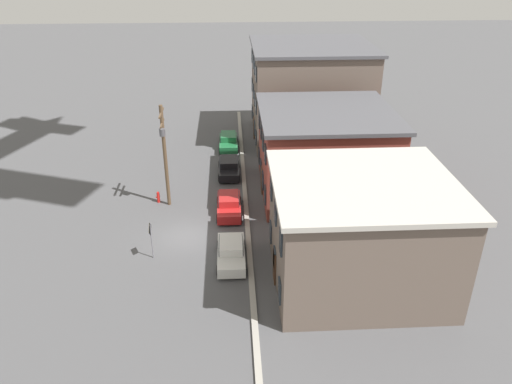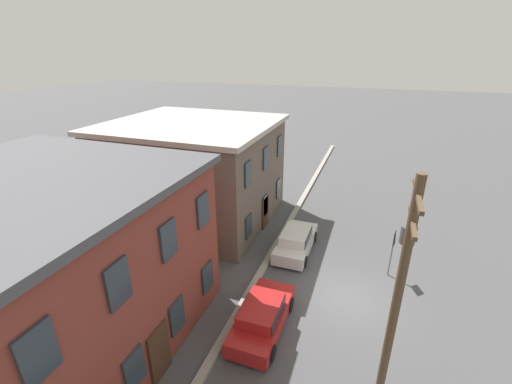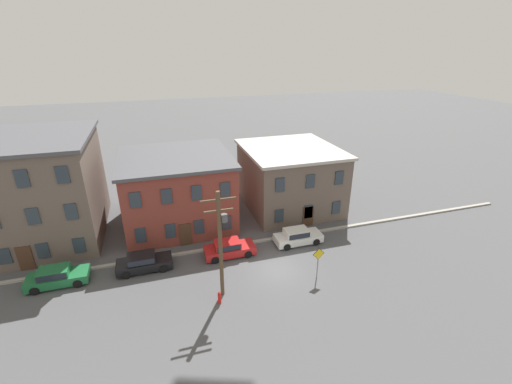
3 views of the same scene
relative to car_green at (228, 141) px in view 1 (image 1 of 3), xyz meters
name	(u,v)px [view 1 (image 1 of 3)]	position (x,y,z in m)	size (l,w,h in m)	color
ground_plane	(186,236)	(16.87, -3.19, -0.75)	(200.00, 200.00, 0.00)	#4C4C4F
kerb_strip	(248,234)	(16.87, 1.31, -0.67)	(56.00, 0.36, 0.16)	#9E998E
apartment_corner	(310,92)	(-2.73, 8.60, 4.14)	(11.37, 12.08, 9.75)	#66564C
apartment_midblock	(324,152)	(10.12, 7.91, 2.81)	(10.75, 10.71, 7.09)	brown
apartment_far	(360,231)	(22.36, 7.90, 2.69)	(9.90, 10.69, 6.84)	#66564C
car_green	(228,141)	(0.00, 0.00, 0.00)	(4.40, 1.92, 1.43)	#1E6638
car_black	(229,166)	(6.38, 0.01, 0.00)	(4.40, 1.92, 1.43)	black
car_red	(229,204)	(13.51, -0.03, 0.00)	(4.40, 1.92, 1.43)	#B21E1E
car_white	(231,251)	(20.06, 0.07, 0.00)	(4.40, 1.92, 1.43)	silver
caution_sign	(151,234)	(19.45, -5.20, 1.10)	(0.99, 0.08, 2.75)	slate
utility_pole	(165,151)	(11.96, -4.86, 3.93)	(2.40, 0.44, 8.31)	brown
fire_hydrant	(158,197)	(11.50, -5.77, -0.27)	(0.24, 0.34, 0.96)	red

